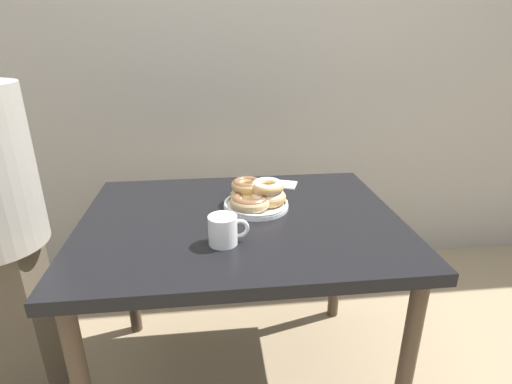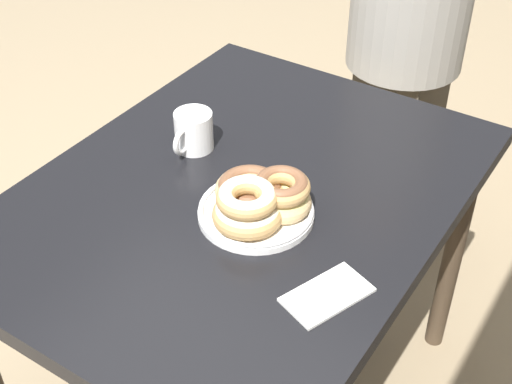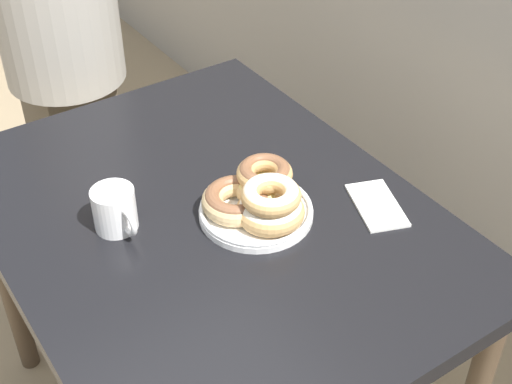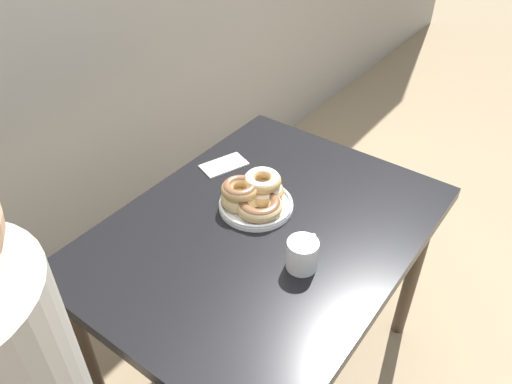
# 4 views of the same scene
# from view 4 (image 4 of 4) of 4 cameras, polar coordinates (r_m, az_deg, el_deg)

# --- Properties ---
(dining_table) EXTENTS (1.06, 0.81, 0.71)m
(dining_table) POSITION_cam_4_polar(r_m,az_deg,el_deg) (1.52, 0.86, -6.25)
(dining_table) COLOR black
(dining_table) RESTS_ON ground_plane
(donut_plate) EXTENTS (0.24, 0.25, 0.10)m
(donut_plate) POSITION_cam_4_polar(r_m,az_deg,el_deg) (1.51, -0.16, -0.42)
(donut_plate) COLOR white
(donut_plate) RESTS_ON dining_table
(coffee_mug) EXTENTS (0.12, 0.08, 0.09)m
(coffee_mug) POSITION_cam_4_polar(r_m,az_deg,el_deg) (1.33, 5.37, -7.03)
(coffee_mug) COLOR white
(coffee_mug) RESTS_ON dining_table
(napkin) EXTENTS (0.17, 0.13, 0.01)m
(napkin) POSITION_cam_4_polar(r_m,az_deg,el_deg) (1.71, -3.68, 3.10)
(napkin) COLOR white
(napkin) RESTS_ON dining_table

